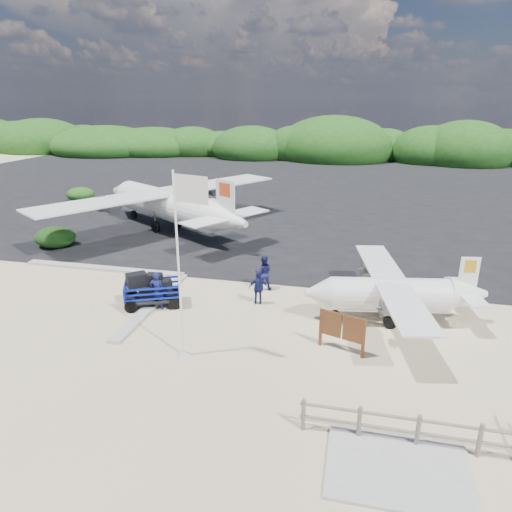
{
  "coord_description": "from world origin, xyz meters",
  "views": [
    {
      "loc": [
        4.05,
        -15.42,
        8.74
      ],
      "look_at": [
        -0.44,
        4.19,
        1.72
      ],
      "focal_mm": 32.0,
      "sensor_mm": 36.0,
      "label": 1
    }
  ],
  "objects": [
    {
      "name": "signboard",
      "position": [
        3.8,
        -0.57,
        0.0
      ],
      "size": [
        1.8,
        0.79,
        1.53
      ],
      "primitive_type": null,
      "rotation": [
        0.0,
        0.0,
        -0.34
      ],
      "color": "brown",
      "rests_on": "ground"
    },
    {
      "name": "flagpole",
      "position": [
        -1.65,
        -2.11,
        0.0
      ],
      "size": [
        1.43,
        0.92,
        6.62
      ],
      "primitive_type": null,
      "rotation": [
        0.0,
        0.0,
        -0.3
      ],
      "color": "white",
      "rests_on": "ground"
    },
    {
      "name": "ground",
      "position": [
        0.0,
        0.0,
        0.0
      ],
      "size": [
        160.0,
        160.0,
        0.0
      ],
      "primitive_type": "plane",
      "color": "beige"
    },
    {
      "name": "crew_a",
      "position": [
        -4.14,
        1.22,
        0.86
      ],
      "size": [
        0.7,
        0.53,
        1.71
      ],
      "primitive_type": "imported",
      "rotation": [
        0.0,
        0.0,
        3.36
      ],
      "color": "#14184B",
      "rests_on": "ground"
    },
    {
      "name": "aircraft_small",
      "position": [
        -9.99,
        32.48,
        0.0
      ],
      "size": [
        8.75,
        8.75,
        2.72
      ],
      "primitive_type": null,
      "rotation": [
        0.0,
        0.0,
        3.32
      ],
      "color": "#B2B2B2",
      "rests_on": "ground"
    },
    {
      "name": "fence",
      "position": [
        6.0,
        -5.0,
        0.0
      ],
      "size": [
        6.4,
        2.0,
        1.1
      ],
      "primitive_type": null,
      "color": "#B2B2B2",
      "rests_on": "ground"
    },
    {
      "name": "asphalt_apron",
      "position": [
        0.0,
        30.0,
        0.0
      ],
      "size": [
        90.0,
        50.0,
        0.04
      ],
      "primitive_type": null,
      "color": "#B2B2B2",
      "rests_on": "ground"
    },
    {
      "name": "lagoon",
      "position": [
        -9.0,
        1.5,
        0.0
      ],
      "size": [
        9.0,
        7.0,
        0.4
      ],
      "primitive_type": null,
      "color": "#B2B2B2",
      "rests_on": "ground"
    },
    {
      "name": "vegetation_band",
      "position": [
        0.0,
        55.0,
        0.0
      ],
      "size": [
        124.0,
        8.0,
        4.4
      ],
      "primitive_type": null,
      "color": "#B2B2B2",
      "rests_on": "ground"
    },
    {
      "name": "walkway_pad",
      "position": [
        5.5,
        -6.0,
        0.0
      ],
      "size": [
        3.5,
        2.5,
        0.1
      ],
      "primitive_type": null,
      "color": "#B2B2B2",
      "rests_on": "ground"
    },
    {
      "name": "baggage_cart",
      "position": [
        -4.47,
        1.48,
        0.0
      ],
      "size": [
        3.0,
        2.42,
        1.31
      ],
      "primitive_type": null,
      "rotation": [
        0.0,
        0.0,
        0.41
      ],
      "color": "#0B1DA6",
      "rests_on": "ground"
    },
    {
      "name": "crew_c",
      "position": [
        0.01,
        2.7,
        0.76
      ],
      "size": [
        0.95,
        0.57,
        1.51
      ],
      "primitive_type": "imported",
      "rotation": [
        0.0,
        0.0,
        3.38
      ],
      "color": "#14184B",
      "rests_on": "ground"
    },
    {
      "name": "crew_b",
      "position": [
        -0.12,
        4.38,
        0.85
      ],
      "size": [
        0.96,
        0.82,
        1.71
      ],
      "primitive_type": "imported",
      "rotation": [
        0.0,
        0.0,
        3.38
      ],
      "color": "#14184B",
      "rests_on": "ground"
    }
  ]
}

